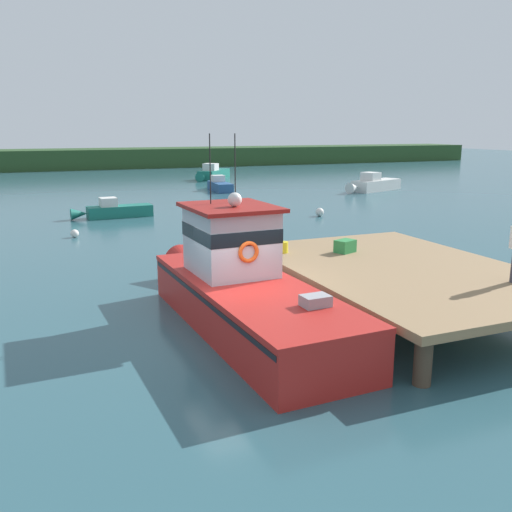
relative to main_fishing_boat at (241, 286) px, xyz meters
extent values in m
plane|color=#2D5660|center=(-0.18, -0.54, -1.01)|extent=(200.00, 200.00, 0.00)
cylinder|color=#4C3D2D|center=(2.02, -4.64, -0.51)|extent=(0.36, 0.36, 1.00)
cylinder|color=#4C3D2D|center=(2.02, 3.56, -0.51)|extent=(0.36, 0.36, 1.00)
cylinder|color=#4C3D2D|center=(7.22, 3.56, -0.51)|extent=(0.36, 0.36, 1.00)
cube|color=#937551|center=(4.62, -0.54, 0.09)|extent=(6.00, 9.00, 0.20)
cube|color=red|center=(0.02, -0.56, -0.46)|extent=(2.81, 8.09, 1.10)
cone|color=red|center=(-0.17, 4.33, -0.46)|extent=(1.17, 1.84, 1.10)
cube|color=black|center=(0.02, -0.56, -0.01)|extent=(2.82, 7.93, 0.12)
cube|color=red|center=(0.02, -0.56, 0.15)|extent=(2.85, 8.09, 0.12)
cube|color=silver|center=(-0.03, 0.63, 0.99)|extent=(1.98, 2.27, 1.80)
cube|color=black|center=(-0.03, 0.63, 1.31)|extent=(2.01, 2.29, 0.36)
cube|color=maroon|center=(-0.03, 0.63, 1.94)|extent=(2.24, 2.58, 0.10)
sphere|color=white|center=(-0.01, 0.33, 2.17)|extent=(0.36, 0.36, 0.36)
cylinder|color=black|center=(-0.40, 1.12, 2.89)|extent=(0.03, 0.03, 1.80)
cylinder|color=black|center=(0.30, 1.15, 2.89)|extent=(0.03, 0.03, 1.80)
cube|color=#939399|center=(0.66, -2.74, 0.27)|extent=(0.62, 0.46, 0.36)
torus|color=orange|center=(-0.27, -3.38, 0.15)|extent=(0.58, 0.58, 0.12)
torus|color=#EA5119|center=(0.02, -0.50, 0.99)|extent=(0.54, 0.12, 0.54)
cube|color=#2D8442|center=(4.08, 1.65, 0.39)|extent=(0.72, 0.63, 0.39)
cylinder|color=yellow|center=(2.29, 2.35, 0.36)|extent=(0.32, 0.32, 0.34)
cube|color=silver|center=(21.55, 25.26, -0.57)|extent=(5.01, 3.11, 0.87)
cone|color=silver|center=(18.76, 24.20, -0.57)|extent=(1.42, 1.23, 0.87)
cube|color=silver|center=(20.77, 24.96, 0.19)|extent=(1.55, 1.56, 0.65)
cube|color=#196B5B|center=(12.77, 40.60, -0.56)|extent=(4.39, 4.82, 0.90)
cone|color=#196B5B|center=(10.78, 38.22, -0.56)|extent=(1.49, 1.53, 0.90)
cube|color=silver|center=(12.21, 39.93, 0.23)|extent=(1.76, 1.76, 0.68)
cube|color=#285184|center=(9.72, 29.88, -0.66)|extent=(1.48, 3.88, 0.69)
cone|color=#285184|center=(9.89, 32.25, -0.66)|extent=(0.76, 1.00, 0.69)
cube|color=silver|center=(9.77, 30.55, -0.06)|extent=(1.03, 1.02, 0.52)
cube|color=#196B5B|center=(0.02, 19.19, -0.68)|extent=(3.63, 1.30, 0.65)
cone|color=#196B5B|center=(-2.22, 19.08, -0.68)|extent=(0.92, 0.69, 0.65)
cube|color=silver|center=(-0.61, 19.16, -0.11)|extent=(0.94, 0.95, 0.49)
sphere|color=silver|center=(10.66, 15.06, -0.77)|extent=(0.48, 0.48, 0.48)
sphere|color=silver|center=(1.71, 19.47, -0.77)|extent=(0.48, 0.48, 0.48)
sphere|color=silver|center=(-2.92, 13.82, -0.82)|extent=(0.37, 0.37, 0.37)
cube|color=#284723|center=(-0.18, 61.46, 0.19)|extent=(120.00, 8.00, 2.40)
camera|label=1|loc=(-4.85, -12.67, 3.91)|focal=38.89mm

